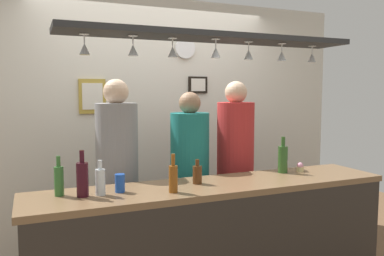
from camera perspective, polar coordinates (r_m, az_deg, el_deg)
name	(u,v)px	position (r m, az deg, el deg)	size (l,w,h in m)	color
back_wall	(156,123)	(4.17, -5.34, 0.80)	(4.40, 0.06, 2.60)	silver
bar_counter	(225,231)	(2.84, 4.86, -14.77)	(2.70, 0.55, 0.96)	brown
overhead_glass_rack	(214,37)	(2.88, 3.17, 13.14)	(2.20, 0.36, 0.04)	black
hanging_wineglass_far_left	(85,48)	(2.65, -15.44, 11.19)	(0.07, 0.07, 0.13)	silver
hanging_wineglass_left	(133,49)	(2.66, -8.62, 11.30)	(0.07, 0.07, 0.13)	silver
hanging_wineglass_center_left	(173,51)	(2.74, -2.86, 11.17)	(0.07, 0.07, 0.13)	silver
hanging_wineglass_center	(216,52)	(2.79, 3.48, 11.06)	(0.07, 0.07, 0.13)	silver
hanging_wineglass_center_right	(249,54)	(2.97, 8.26, 10.67)	(0.07, 0.07, 0.13)	silver
hanging_wineglass_right	(282,55)	(3.13, 12.98, 10.32)	(0.07, 0.07, 0.13)	silver
hanging_wineglass_far_right	(312,57)	(3.36, 17.13, 9.88)	(0.07, 0.07, 0.13)	silver
person_left_grey_shirt	(117,164)	(3.24, -10.88, -5.13)	(0.34, 0.34, 1.73)	#2D334C
person_middle_teal_shirt	(190,166)	(3.44, -0.33, -5.56)	(0.34, 0.34, 1.63)	#2D334C
person_right_red_shirt	(235,155)	(3.62, 6.35, -4.02)	(0.34, 0.34, 1.72)	#2D334C
bottle_beer_green_import	(59,180)	(2.67, -18.88, -7.21)	(0.06, 0.06, 0.26)	#336B2D
bottle_soda_clear	(100,181)	(2.62, -13.26, -7.58)	(0.06, 0.06, 0.23)	silver
bottle_wine_dark_red	(82,178)	(2.60, -15.73, -7.12)	(0.08, 0.08, 0.30)	#380F19
bottle_beer_brown_stubby	(197,174)	(2.86, 0.78, -6.76)	(0.07, 0.07, 0.18)	#512D14
bottle_champagne_green	(283,159)	(3.32, 13.14, -4.37)	(0.08, 0.08, 0.30)	#2D5623
bottle_beer_amber_tall	(173,178)	(2.61, -2.77, -7.26)	(0.06, 0.06, 0.26)	brown
drink_can	(120,183)	(2.67, -10.50, -7.93)	(0.07, 0.07, 0.12)	#1E4CB2
cupcake	(300,167)	(3.41, 15.53, -5.57)	(0.06, 0.06, 0.08)	beige
picture_frame_caricature	(92,96)	(3.96, -14.37, 4.52)	(0.26, 0.02, 0.34)	#B29338
picture_frame_upper_small	(198,85)	(4.28, 0.87, 6.33)	(0.22, 0.02, 0.18)	black
wall_clock	(185,48)	(4.24, -1.02, 11.60)	(0.22, 0.22, 0.03)	white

